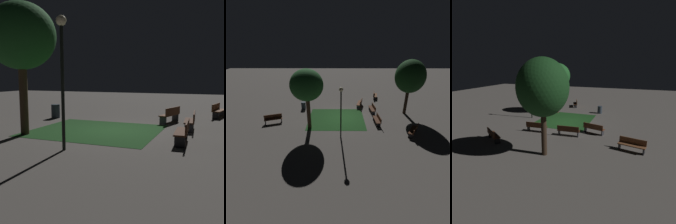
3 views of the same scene
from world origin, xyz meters
TOP-DOWN VIEW (x-y plane):
  - ground_plane at (0.00, 0.00)m, footprint 60.00×60.00m
  - grass_lawn at (-0.38, 0.85)m, footprint 5.29×6.02m
  - bench_front_right at (-1.45, -3.43)m, footprint 1.82×0.57m
  - bench_back_row at (1.46, -3.43)m, footprint 1.83×0.60m
  - bench_near_trees at (6.40, -4.59)m, footprint 1.86×0.88m
  - bench_path_side at (-3.62, -6.35)m, footprint 1.76×1.40m
  - bench_by_lamp at (-1.30, 7.46)m, footprint 1.04×1.86m
  - bench_front_left at (3.25, -2.12)m, footprint 1.86×0.94m
  - tree_right_canopy at (1.11, -7.11)m, footprint 3.21×3.21m
  - tree_near_wall at (-2.38, 3.49)m, footprint 3.03×3.03m
  - lamp_post_near_wall at (-4.09, 0.41)m, footprint 0.36×0.36m
  - trash_bin at (2.45, 4.98)m, footprint 0.53×0.53m

SIDE VIEW (x-z plane):
  - ground_plane at x=0.00m, z-range 0.00..0.00m
  - grass_lawn at x=-0.38m, z-range 0.00..0.01m
  - trash_bin at x=2.45m, z-range 0.00..0.86m
  - bench_front_right at x=-1.45m, z-range 0.04..0.92m
  - bench_back_row at x=1.46m, z-range 0.04..0.92m
  - bench_near_trees at x=6.40m, z-range 0.04..0.92m
  - bench_path_side at x=-3.62m, z-range 0.04..0.92m
  - bench_by_lamp at x=-1.30m, z-range 0.04..0.92m
  - bench_front_left at x=3.25m, z-range 0.04..0.92m
  - lamp_post_near_wall at x=-4.09m, z-range 0.83..5.49m
  - tree_near_wall at x=-2.38m, z-range 1.41..7.22m
  - tree_right_canopy at x=1.11m, z-range 1.25..7.41m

